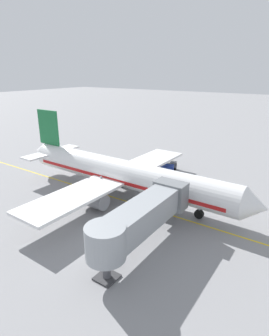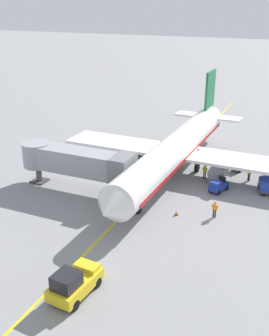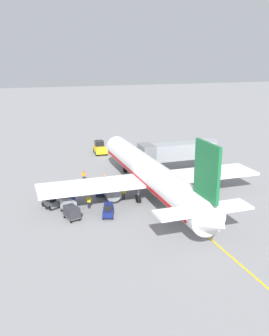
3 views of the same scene
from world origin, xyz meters
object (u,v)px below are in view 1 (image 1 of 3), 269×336
at_px(parked_airliner, 122,173).
at_px(jet_bridge, 142,216).
at_px(ground_crew_marshaller, 137,180).
at_px(safety_cone_nose_left, 201,202).
at_px(baggage_tug_spare, 170,166).
at_px(ground_crew_wing_walker, 204,186).
at_px(baggage_tug_lead, 163,181).
at_px(ground_crew_loader, 147,169).
at_px(baggage_cart_second_in_train, 152,164).
at_px(baggage_tug_trailing, 126,170).
at_px(baggage_cart_third_in_train, 142,162).
at_px(baggage_cart_front, 167,168).

xyz_separation_m(parked_airliner, jet_bridge, (8.78, 9.05, 0.27)).
bearing_deg(ground_crew_marshaller, safety_cone_nose_left, 89.20).
height_order(parked_airliner, baggage_tug_spare, parked_airliner).
height_order(baggage_tug_spare, ground_crew_wing_walker, ground_crew_wing_walker).
xyz_separation_m(parked_airliner, safety_cone_nose_left, (-3.63, 10.25, -2.90)).
bearing_deg(baggage_tug_lead, ground_crew_loader, -120.37).
relative_size(ground_crew_wing_walker, ground_crew_marshaller, 1.00).
height_order(baggage_cart_second_in_train, ground_crew_wing_walker, ground_crew_wing_walker).
bearing_deg(ground_crew_wing_walker, baggage_tug_spare, -125.44).
relative_size(parked_airliner, jet_bridge, 2.69).
bearing_deg(safety_cone_nose_left, baggage_tug_spare, -135.06).
height_order(parked_airliner, baggage_tug_lead, parked_airliner).
height_order(jet_bridge, ground_crew_wing_walker, jet_bridge).
relative_size(baggage_cart_second_in_train, ground_crew_wing_walker, 1.76).
relative_size(baggage_tug_trailing, ground_crew_wing_walker, 1.63).
distance_m(baggage_cart_second_in_train, ground_crew_loader, 2.69).
bearing_deg(baggage_cart_third_in_train, ground_crew_marshaller, 28.35).
height_order(parked_airliner, baggage_cart_third_in_train, parked_airliner).
xyz_separation_m(baggage_cart_third_in_train, safety_cone_nose_left, (7.80, 14.34, -0.66)).
bearing_deg(baggage_tug_lead, baggage_cart_front, -159.03).
bearing_deg(jet_bridge, baggage_cart_third_in_train, -146.96).
bearing_deg(baggage_cart_second_in_train, ground_crew_wing_walker, 69.28).
bearing_deg(baggage_cart_front, baggage_tug_trailing, -55.78).
xyz_separation_m(baggage_tug_spare, safety_cone_nose_left, (9.72, 9.70, -0.42)).
relative_size(baggage_cart_front, safety_cone_nose_left, 5.04).
relative_size(baggage_tug_lead, ground_crew_wing_walker, 1.63).
bearing_deg(safety_cone_nose_left, ground_crew_loader, -113.86).
bearing_deg(baggage_tug_trailing, baggage_cart_third_in_train, 173.64).
relative_size(baggage_tug_spare, ground_crew_marshaller, 1.64).
bearing_deg(baggage_cart_third_in_train, baggage_tug_lead, 53.58).
relative_size(parked_airliner, baggage_tug_lead, 13.54).
bearing_deg(parked_airliner, baggage_tug_trailing, -147.46).
bearing_deg(baggage_cart_front, baggage_tug_spare, -164.74).
xyz_separation_m(jet_bridge, ground_crew_marshaller, (-12.55, -9.01, -2.50)).
bearing_deg(ground_crew_marshaller, ground_crew_loader, -163.18).
bearing_deg(jet_bridge, ground_crew_marshaller, -144.31).
relative_size(baggage_tug_spare, baggage_cart_third_in_train, 0.93).
height_order(baggage_tug_spare, baggage_cart_front, baggage_tug_spare).
relative_size(ground_crew_loader, safety_cone_nose_left, 2.86).
relative_size(baggage_tug_spare, baggage_cart_front, 0.93).
bearing_deg(jet_bridge, baggage_tug_lead, -158.11).
bearing_deg(parked_airliner, jet_bridge, 45.87).
height_order(baggage_cart_front, baggage_cart_third_in_train, same).
distance_m(baggage_tug_trailing, baggage_tug_spare, 8.03).
relative_size(baggage_tug_trailing, ground_crew_marshaller, 1.63).
distance_m(baggage_cart_front, baggage_cart_third_in_train, 5.27).
bearing_deg(parked_airliner, ground_crew_marshaller, 179.43).
distance_m(ground_crew_marshaller, safety_cone_nose_left, 10.23).
bearing_deg(ground_crew_loader, jet_bridge, 30.92).
xyz_separation_m(baggage_cart_front, safety_cone_nose_left, (7.44, 9.08, -0.66)).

